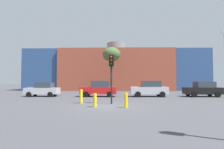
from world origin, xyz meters
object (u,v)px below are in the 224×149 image
Objects in this scene: parked_car_0 at (43,89)px; parked_car_3 at (203,89)px; parked_car_1 at (99,89)px; bollard_yellow_0 at (126,100)px; bollard_yellow_2 at (95,100)px; traffic_light_island at (111,68)px; parked_car_2 at (149,89)px; bollard_yellow_1 at (81,96)px; bare_tree_0 at (111,55)px.

parked_car_0 is 0.94× the size of parked_car_3.
parked_car_1 is 1.05× the size of parked_car_3.
bollard_yellow_2 is at bearing 171.13° from bollard_yellow_0.
parked_car_0 reaches higher than bollard_yellow_0.
parked_car_3 reaches higher than bollard_yellow_0.
traffic_light_island reaches higher than parked_car_3.
parked_car_2 is 4.25× the size of bollard_yellow_0.
parked_car_1 is 6.83m from bollard_yellow_1.
bollard_yellow_0 is at bearing 44.03° from parked_car_3.
parked_car_1 is 1.00× the size of parked_car_2.
bollard_yellow_0 is (2.69, -9.21, -0.41)m from parked_car_1.
traffic_light_island is 3.87× the size of bollard_yellow_0.
bollard_yellow_2 is at bearing -18.34° from traffic_light_island.
traffic_light_island is (-4.29, -7.11, 1.95)m from parked_car_2.
parked_car_0 is at bearing -133.36° from bare_tree_0.
traffic_light_island is 3.41m from bollard_yellow_1.
bollard_yellow_2 is (-2.15, 0.34, -0.03)m from bollard_yellow_0.
bare_tree_0 is at bearing -133.36° from parked_car_0.
parked_car_3 is 0.55× the size of bare_tree_0.
parked_car_1 reaches higher than parked_car_0.
bare_tree_0 is 16.37m from bollard_yellow_1.
parked_car_2 is at bearing 44.95° from bollard_yellow_1.
parked_car_3 reaches higher than parked_car_0.
parked_car_1 is at bearing -180.00° from parked_car_0.
bollard_yellow_1 is (-6.78, -6.77, -0.35)m from parked_car_2.
bollard_yellow_2 is at bearing -56.89° from bollard_yellow_1.
parked_car_2 is at bearing 70.53° from bollard_yellow_0.
parked_car_1 is 4.23× the size of bollard_yellow_0.
parked_car_0 is at bearing 131.05° from bollard_yellow_1.
bollard_yellow_2 is (0.54, -8.88, -0.44)m from parked_car_1.
parked_car_2 is at bearing 180.00° from parked_car_1.
parked_car_2 is 9.78m from bollard_yellow_0.
bollard_yellow_2 is (-11.67, -8.88, -0.40)m from parked_car_3.
bollard_yellow_1 is (5.89, -6.77, -0.26)m from parked_car_0.
parked_car_1 is 8.90m from bollard_yellow_2.
parked_car_2 reaches higher than bollard_yellow_0.
traffic_light_island is (-10.56, -7.11, 1.99)m from parked_car_3.
bollard_yellow_0 is at bearing 135.63° from parked_car_0.
parked_car_0 is 0.51× the size of bare_tree_0.
parked_car_2 is (5.95, -0.00, 0.00)m from parked_car_1.
bollard_yellow_2 is at bearing 129.32° from parked_car_0.
bare_tree_0 is 18.63m from bollard_yellow_0.
bollard_yellow_0 is 2.17m from bollard_yellow_2.
bollard_yellow_0 is 0.88× the size of bollard_yellow_1.
parked_car_1 is at bearing -0.00° from parked_car_2.
bollard_yellow_0 reaches higher than bollard_yellow_2.
parked_car_0 reaches higher than bollard_yellow_1.
parked_car_0 is 4.05× the size of bollard_yellow_2.
parked_car_2 is at bearing 162.80° from traffic_light_island.
parked_car_2 reaches higher than bollard_yellow_1.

